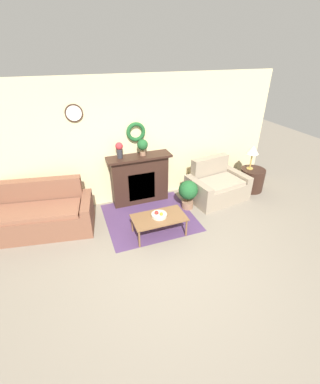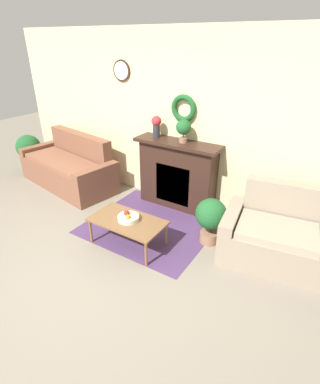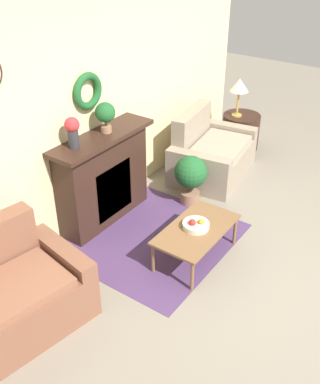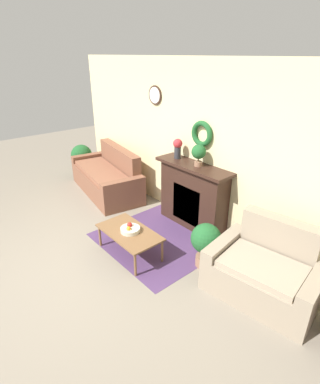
{
  "view_description": "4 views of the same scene",
  "coord_description": "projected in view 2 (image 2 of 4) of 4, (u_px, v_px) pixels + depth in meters",
  "views": [
    {
      "loc": [
        -1.27,
        -2.66,
        3.14
      ],
      "look_at": [
        0.23,
        1.35,
        0.71
      ],
      "focal_mm": 24.0,
      "sensor_mm": 36.0,
      "label": 1
    },
    {
      "loc": [
        2.23,
        -1.59,
        2.51
      ],
      "look_at": [
        0.31,
        1.44,
        0.67
      ],
      "focal_mm": 28.0,
      "sensor_mm": 36.0,
      "label": 2
    },
    {
      "loc": [
        -3.27,
        -0.88,
        3.19
      ],
      "look_at": [
        -0.12,
        1.33,
        0.82
      ],
      "focal_mm": 42.0,
      "sensor_mm": 36.0,
      "label": 3
    },
    {
      "loc": [
        3.18,
        -1.06,
        2.74
      ],
      "look_at": [
        0.18,
        1.51,
        0.9
      ],
      "focal_mm": 28.0,
      "sensor_mm": 36.0,
      "label": 4
    }
  ],
  "objects": [
    {
      "name": "fruit_bowl",
      "position": [
        128.0,
        217.0,
        3.93
      ],
      "size": [
        0.29,
        0.29,
        0.12
      ],
      "color": "beige",
      "rests_on": "coffee_table"
    },
    {
      "name": "vase_on_mantel_left",
      "position": [
        156.0,
        125.0,
        4.68
      ],
      "size": [
        0.16,
        0.16,
        0.34
      ],
      "color": "#2D2D33",
      "rests_on": "fireplace"
    },
    {
      "name": "couch_left",
      "position": [
        70.0,
        168.0,
        5.67
      ],
      "size": [
        2.11,
        1.19,
        0.94
      ],
      "rotation": [
        0.0,
        0.0,
        -0.17
      ],
      "color": "brown",
      "rests_on": "ground_plane"
    },
    {
      "name": "wall_back",
      "position": [
        179.0,
        122.0,
        4.67
      ],
      "size": [
        6.8,
        0.15,
        2.7
      ],
      "color": "beige",
      "rests_on": "ground_plane"
    },
    {
      "name": "ground_plane",
      "position": [
        69.0,
        287.0,
        3.4
      ],
      "size": [
        16.0,
        16.0,
        0.0
      ],
      "primitive_type": "plane",
      "color": "gray"
    },
    {
      "name": "potted_plant_floor_by_couch",
      "position": [
        29.0,
        149.0,
        6.22
      ],
      "size": [
        0.5,
        0.5,
        0.76
      ],
      "color": "#8E664C",
      "rests_on": "ground_plane"
    },
    {
      "name": "floor_rug",
      "position": [
        152.0,
        224.0,
        4.54
      ],
      "size": [
        1.8,
        1.65,
        0.01
      ],
      "color": "#4C335B",
      "rests_on": "ground_plane"
    },
    {
      "name": "potted_plant_floor_by_loveseat",
      "position": [
        211.0,
        217.0,
        3.98
      ],
      "size": [
        0.42,
        0.42,
        0.66
      ],
      "color": "#8E664C",
      "rests_on": "ground_plane"
    },
    {
      "name": "coffee_table",
      "position": [
        128.0,
        222.0,
        3.96
      ],
      "size": [
        1.0,
        0.55,
        0.38
      ],
      "color": "brown",
      "rests_on": "ground_plane"
    },
    {
      "name": "potted_plant_on_mantel",
      "position": [
        184.0,
        128.0,
        4.42
      ],
      "size": [
        0.23,
        0.23,
        0.35
      ],
      "color": "#8E664C",
      "rests_on": "fireplace"
    },
    {
      "name": "loveseat_right",
      "position": [
        276.0,
        235.0,
        3.76
      ],
      "size": [
        1.4,
        1.06,
        0.92
      ],
      "rotation": [
        0.0,
        0.0,
        0.14
      ],
      "color": "gray",
      "rests_on": "ground_plane"
    },
    {
      "name": "fireplace",
      "position": [
        177.0,
        174.0,
        4.83
      ],
      "size": [
        1.39,
        0.41,
        1.12
      ],
      "color": "#331E16",
      "rests_on": "ground_plane"
    }
  ]
}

